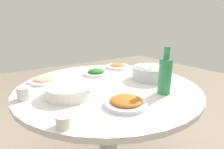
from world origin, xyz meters
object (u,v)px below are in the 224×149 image
Objects in this scene: tea_cup_near at (24,93)px; dish_shrimp at (44,80)px; rice_bowl at (151,73)px; tea_cup_far at (64,121)px; round_dining_table at (108,104)px; soup_bowl at (70,90)px; dish_stirfry at (126,102)px; dish_tofu_braise at (118,66)px; green_bottle at (165,75)px; dish_greens at (96,72)px.

dish_shrimp is at bearing 56.18° from tea_cup_near.
rice_bowl reaches higher than tea_cup_far.
round_dining_table is 0.56m from tea_cup_near.
soup_bowl is 1.35× the size of dish_stirfry.
tea_cup_far is (-0.77, -0.69, 0.01)m from dish_tofu_braise.
dish_shrimp is (-0.25, 0.63, -0.00)m from dish_stirfry.
tea_cup_near is at bearing 102.42° from tea_cup_far.
round_dining_table is at bearing -6.09° from tea_cup_near.
round_dining_table is 0.46m from green_bottle.
rice_bowl is 3.94× the size of tea_cup_far.
dish_shrimp is 0.30m from tea_cup_near.
dish_greens reaches higher than dish_stirfry.
green_bottle is (-0.14, -0.67, 0.10)m from dish_tofu_braise.
green_bottle is 0.81m from tea_cup_near.
round_dining_table is at bearing 120.60° from green_bottle.
dish_tofu_braise is 0.75× the size of green_bottle.
green_bottle is at bearing -48.92° from dish_shrimp.
dish_tofu_braise is at bearing 3.81° from dish_shrimp.
dish_stirfry is 0.68m from dish_shrimp.
dish_stirfry reaches higher than dish_tofu_braise.
tea_cup_far is at bearing -178.63° from green_bottle.
dish_tofu_braise is (0.69, 0.05, 0.00)m from dish_shrimp.
rice_bowl is at bearing -28.44° from dish_shrimp.
dish_greens is 2.64× the size of tea_cup_near.
dish_tofu_braise is at bearing 77.98° from green_bottle.
dish_stirfry is at bearing -107.57° from round_dining_table.
dish_shrimp is 0.84m from green_bottle.
dish_tofu_braise is at bearing 41.79° from tea_cup_far.
tea_cup_far is (0.09, -0.39, -0.01)m from tea_cup_near.
tea_cup_near is at bearing 171.55° from rice_bowl.
tea_cup_near is (-0.71, 0.38, -0.08)m from green_bottle.
dish_shrimp is at bearing 82.92° from tea_cup_far.
tea_cup_far reaches higher than dish_stirfry.
dish_shrimp is 0.65m from tea_cup_far.
round_dining_table is 5.51× the size of dish_stirfry.
dish_greens is 0.41m from dish_shrimp.
soup_bowl is 0.56m from green_bottle.
tea_cup_near is at bearing 137.55° from dish_stirfry.
rice_bowl is 0.87m from tea_cup_near.
dish_stirfry is 1.07× the size of dish_shrimp.
dish_tofu_braise reaches higher than round_dining_table.
green_bottle is 0.63m from tea_cup_far.
dish_greens is 0.94× the size of dish_tofu_braise.
tea_cup_near is (-0.57, -0.21, 0.02)m from dish_greens.
dish_stirfry is 1.05× the size of dish_tofu_braise.
round_dining_table is 5.77× the size of dish_tofu_braise.
green_bottle is (-0.15, -0.25, 0.06)m from rice_bowl.
dish_tofu_braise is at bearing 90.66° from rice_bowl.
dish_shrimp is (-0.69, 0.38, -0.03)m from rice_bowl.
dish_greens is at bearing 130.42° from rice_bowl.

